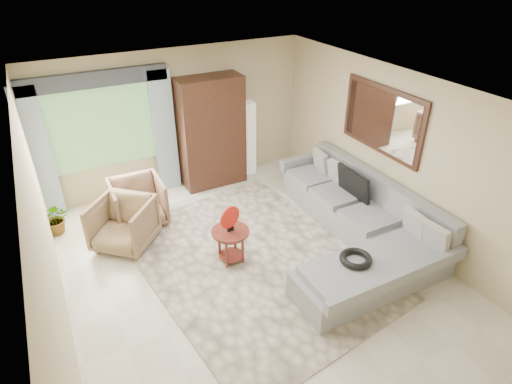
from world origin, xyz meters
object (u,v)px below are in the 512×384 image
armoire (211,132)px  floor_lamp (248,138)px  sectional_sofa (358,226)px  tv_screen (353,184)px  armchair_left (123,224)px  coffee_table (231,245)px  potted_plant (56,218)px  armchair_right (138,202)px

armoire → floor_lamp: 0.86m
armoire → sectional_sofa: bearing=-66.9°
tv_screen → armchair_left: tv_screen is taller
sectional_sofa → coffee_table: (-1.98, 0.48, 0.01)m
sectional_sofa → potted_plant: sectional_sofa is taller
sectional_sofa → tv_screen: size_ratio=4.68×
armoire → floor_lamp: bearing=4.3°
sectional_sofa → tv_screen: 0.73m
coffee_table → potted_plant: size_ratio=1.02×
tv_screen → armoire: 2.83m
armchair_left → potted_plant: bearing=178.7°
coffee_table → potted_plant: coffee_table is taller
armchair_right → floor_lamp: bearing=19.4°
tv_screen → floor_lamp: size_ratio=0.49×
coffee_table → armchair_right: 1.91m
armchair_right → armoire: bearing=25.4°
armchair_right → tv_screen: bearing=-26.0°
armoire → potted_plant: bearing=-171.9°
potted_plant → floor_lamp: (3.75, 0.48, 0.48)m
coffee_table → armchair_right: bearing=119.0°
armchair_right → potted_plant: (-1.28, 0.33, -0.12)m
tv_screen → floor_lamp: (-0.70, 2.44, 0.03)m
coffee_table → armchair_right: (-0.93, 1.67, 0.10)m
armchair_right → potted_plant: 1.33m
sectional_sofa → coffee_table: sectional_sofa is taller
armchair_left → armchair_right: size_ratio=1.00×
tv_screen → coffee_table: tv_screen is taller
tv_screen → armchair_right: (-3.17, 1.63, -0.33)m
tv_screen → potted_plant: size_ratio=1.37×
tv_screen → potted_plant: 4.88m
tv_screen → armchair_left: (-3.53, 1.10, -0.33)m
coffee_table → potted_plant: bearing=137.8°
tv_screen → armoire: bearing=122.2°
sectional_sofa → potted_plant: bearing=149.3°
coffee_table → floor_lamp: 2.96m
floor_lamp → potted_plant: bearing=-172.7°
armchair_right → floor_lamp: (2.47, 0.81, 0.36)m
armoire → armchair_left: bearing=-147.8°
armchair_left → armchair_right: (0.37, 0.53, -0.00)m
armchair_right → sectional_sofa: bearing=-35.3°
armoire → armchair_right: bearing=-155.9°
sectional_sofa → floor_lamp: size_ratio=2.31×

